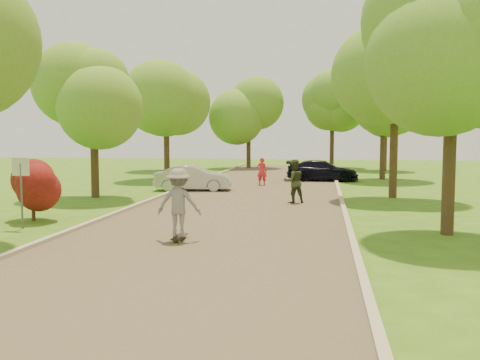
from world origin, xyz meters
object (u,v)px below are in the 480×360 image
Objects in this scene: street_sign at (21,178)px; dark_sedan at (322,171)px; silver_sedan at (193,178)px; person_olive at (294,181)px; longboard at (179,237)px; skateboarder at (179,202)px; person_striped at (262,171)px.

street_sign is 20.31m from dark_sedan.
person_olive reaches higher than silver_sedan.
person_olive is at bearing -134.42° from silver_sedan.
street_sign is 2.28× the size of longboard.
street_sign is 0.50× the size of dark_sedan.
longboard is 0.94m from skateboarder.
street_sign is 1.19× the size of person_olive.
street_sign is 1.18× the size of skateboarder.
silver_sedan is at bearing -79.17° from skateboarder.
skateboarder is at bearing 167.71° from dark_sedan.
street_sign is 5.35m from skateboarder.
longboard is at bearing -11.42° from street_sign.
street_sign is 15.91m from person_striped.
silver_sedan is at bearing 49.50° from person_striped.
dark_sedan is (9.01, 18.18, -0.93)m from street_sign.
longboard is at bearing 49.16° from person_olive.
dark_sedan is 19.61m from longboard.
longboard is 8.83m from person_olive.
skateboarder is at bearing 49.16° from person_olive.
longboard is at bearing 91.77° from person_striped.
person_striped is (0.44, 15.91, -0.26)m from skateboarder.
dark_sedan is at bearing -131.81° from person_striped.
person_striped is 7.83m from person_olive.
person_olive is at bearing -108.78° from longboard.
dark_sedan is 10.91m from person_olive.
person_striped is at bearing -97.14° from person_olive.
dark_sedan reaches higher than longboard.
dark_sedan is 2.80× the size of person_striped.
street_sign is at bearing 161.70° from silver_sedan.
longboard is at bearing -173.93° from silver_sedan.
person_olive reaches higher than longboard.
longboard is 0.61× the size of person_striped.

